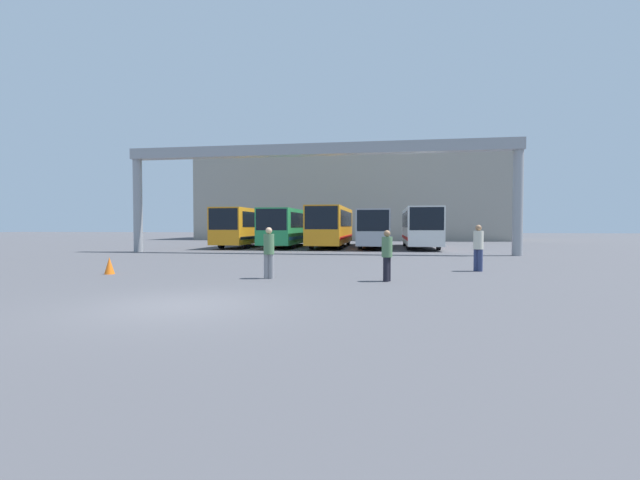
{
  "coord_description": "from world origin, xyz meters",
  "views": [
    {
      "loc": [
        4.59,
        -9.0,
        1.81
      ],
      "look_at": [
        -0.08,
        20.88,
        0.79
      ],
      "focal_mm": 24.0,
      "sensor_mm": 36.0,
      "label": 1
    }
  ],
  "objects_px": {
    "bus_slot_1": "(290,226)",
    "traffic_cone": "(109,266)",
    "bus_slot_3": "(375,226)",
    "pedestrian_mid_right": "(269,251)",
    "bus_slot_4": "(420,225)",
    "bus_slot_0": "(246,225)",
    "bus_slot_2": "(331,225)",
    "pedestrian_mid_left": "(387,254)",
    "pedestrian_near_center": "(478,247)"
  },
  "relations": [
    {
      "from": "bus_slot_1",
      "to": "bus_slot_2",
      "type": "bearing_deg",
      "value": -5.48
    },
    {
      "from": "bus_slot_3",
      "to": "pedestrian_mid_right",
      "type": "relative_size",
      "value": 7.15
    },
    {
      "from": "bus_slot_1",
      "to": "bus_slot_3",
      "type": "relative_size",
      "value": 0.96
    },
    {
      "from": "bus_slot_1",
      "to": "pedestrian_near_center",
      "type": "relative_size",
      "value": 6.56
    },
    {
      "from": "bus_slot_3",
      "to": "pedestrian_mid_right",
      "type": "distance_m",
      "value": 22.24
    },
    {
      "from": "bus_slot_4",
      "to": "pedestrian_near_center",
      "type": "bearing_deg",
      "value": -87.15
    },
    {
      "from": "pedestrian_mid_left",
      "to": "traffic_cone",
      "type": "xyz_separation_m",
      "value": [
        -10.22,
        0.51,
        -0.56
      ]
    },
    {
      "from": "pedestrian_mid_right",
      "to": "traffic_cone",
      "type": "xyz_separation_m",
      "value": [
        -6.24,
        0.37,
        -0.61
      ]
    },
    {
      "from": "pedestrian_near_center",
      "to": "traffic_cone",
      "type": "bearing_deg",
      "value": -120.98
    },
    {
      "from": "bus_slot_4",
      "to": "pedestrian_near_center",
      "type": "distance_m",
      "value": 17.97
    },
    {
      "from": "bus_slot_2",
      "to": "bus_slot_4",
      "type": "relative_size",
      "value": 1.0
    },
    {
      "from": "bus_slot_2",
      "to": "bus_slot_3",
      "type": "relative_size",
      "value": 0.91
    },
    {
      "from": "bus_slot_1",
      "to": "bus_slot_4",
      "type": "relative_size",
      "value": 1.06
    },
    {
      "from": "bus_slot_1",
      "to": "bus_slot_4",
      "type": "bearing_deg",
      "value": -1.7
    },
    {
      "from": "bus_slot_3",
      "to": "pedestrian_near_center",
      "type": "height_order",
      "value": "bus_slot_3"
    },
    {
      "from": "bus_slot_1",
      "to": "pedestrian_near_center",
      "type": "xyz_separation_m",
      "value": [
        11.82,
        -18.26,
        -0.82
      ]
    },
    {
      "from": "bus_slot_0",
      "to": "bus_slot_4",
      "type": "height_order",
      "value": "bus_slot_0"
    },
    {
      "from": "bus_slot_3",
      "to": "pedestrian_mid_right",
      "type": "bearing_deg",
      "value": -97.81
    },
    {
      "from": "pedestrian_mid_right",
      "to": "traffic_cone",
      "type": "height_order",
      "value": "pedestrian_mid_right"
    },
    {
      "from": "bus_slot_4",
      "to": "pedestrian_mid_right",
      "type": "xyz_separation_m",
      "value": [
        -6.66,
        -21.47,
        -0.9
      ]
    },
    {
      "from": "bus_slot_3",
      "to": "pedestrian_mid_left",
      "type": "relative_size",
      "value": 7.54
    },
    {
      "from": "bus_slot_4",
      "to": "bus_slot_0",
      "type": "bearing_deg",
      "value": -177.98
    },
    {
      "from": "bus_slot_2",
      "to": "bus_slot_4",
      "type": "distance_m",
      "value": 7.28
    },
    {
      "from": "bus_slot_4",
      "to": "pedestrian_mid_right",
      "type": "bearing_deg",
      "value": -107.24
    },
    {
      "from": "bus_slot_2",
      "to": "bus_slot_3",
      "type": "distance_m",
      "value": 3.69
    },
    {
      "from": "pedestrian_near_center",
      "to": "traffic_cone",
      "type": "relative_size",
      "value": 2.88
    },
    {
      "from": "bus_slot_1",
      "to": "pedestrian_mid_left",
      "type": "relative_size",
      "value": 7.27
    },
    {
      "from": "bus_slot_3",
      "to": "pedestrian_mid_left",
      "type": "height_order",
      "value": "bus_slot_3"
    },
    {
      "from": "bus_slot_0",
      "to": "bus_slot_4",
      "type": "relative_size",
      "value": 0.91
    },
    {
      "from": "bus_slot_1",
      "to": "bus_slot_2",
      "type": "xyz_separation_m",
      "value": [
        3.64,
        -0.35,
        0.1
      ]
    },
    {
      "from": "bus_slot_1",
      "to": "traffic_cone",
      "type": "distance_m",
      "value": 21.56
    },
    {
      "from": "pedestrian_mid_right",
      "to": "pedestrian_near_center",
      "type": "xyz_separation_m",
      "value": [
        7.55,
        3.53,
        0.05
      ]
    },
    {
      "from": "pedestrian_near_center",
      "to": "bus_slot_1",
      "type": "bearing_deg",
      "value": 169.02
    },
    {
      "from": "pedestrian_mid_left",
      "to": "bus_slot_0",
      "type": "bearing_deg",
      "value": -125.6
    },
    {
      "from": "bus_slot_0",
      "to": "pedestrian_near_center",
      "type": "height_order",
      "value": "bus_slot_0"
    },
    {
      "from": "pedestrian_near_center",
      "to": "traffic_cone",
      "type": "height_order",
      "value": "pedestrian_near_center"
    },
    {
      "from": "bus_slot_0",
      "to": "bus_slot_2",
      "type": "relative_size",
      "value": 0.91
    },
    {
      "from": "bus_slot_0",
      "to": "bus_slot_1",
      "type": "height_order",
      "value": "bus_slot_0"
    },
    {
      "from": "bus_slot_3",
      "to": "bus_slot_4",
      "type": "relative_size",
      "value": 1.1
    },
    {
      "from": "bus_slot_0",
      "to": "pedestrian_mid_left",
      "type": "height_order",
      "value": "bus_slot_0"
    },
    {
      "from": "bus_slot_2",
      "to": "pedestrian_mid_left",
      "type": "xyz_separation_m",
      "value": [
        4.6,
        -21.58,
        -1.02
      ]
    },
    {
      "from": "pedestrian_mid_left",
      "to": "pedestrian_mid_right",
      "type": "bearing_deg",
      "value": -67.06
    },
    {
      "from": "bus_slot_1",
      "to": "bus_slot_2",
      "type": "distance_m",
      "value": 3.66
    },
    {
      "from": "pedestrian_mid_left",
      "to": "traffic_cone",
      "type": "height_order",
      "value": "pedestrian_mid_left"
    },
    {
      "from": "pedestrian_mid_left",
      "to": "pedestrian_near_center",
      "type": "height_order",
      "value": "pedestrian_near_center"
    },
    {
      "from": "pedestrian_mid_left",
      "to": "bus_slot_2",
      "type": "bearing_deg",
      "value": -142.96
    },
    {
      "from": "bus_slot_2",
      "to": "traffic_cone",
      "type": "xyz_separation_m",
      "value": [
        -5.62,
        -21.07,
        -1.58
      ]
    },
    {
      "from": "bus_slot_4",
      "to": "bus_slot_2",
      "type": "bearing_deg",
      "value": -179.8
    },
    {
      "from": "pedestrian_mid_right",
      "to": "bus_slot_0",
      "type": "bearing_deg",
      "value": 110.69
    },
    {
      "from": "bus_slot_0",
      "to": "bus_slot_4",
      "type": "bearing_deg",
      "value": 2.02
    }
  ]
}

